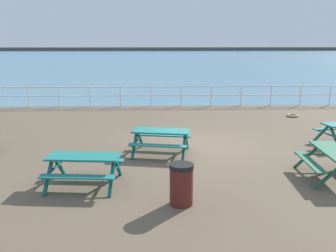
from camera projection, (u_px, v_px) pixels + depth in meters
name	position (u px, v px, depth m)	size (l,w,h in m)	color
ground_plane	(196.00, 149.00, 12.98)	(30.00, 24.00, 0.20)	brown
sea_band	(163.00, 59.00, 64.24)	(142.00, 90.00, 0.01)	teal
distant_shoreline	(160.00, 50.00, 106.06)	(142.00, 6.00, 1.80)	#4C4C47
seaward_railing	(181.00, 92.00, 20.32)	(23.07, 0.07, 1.08)	white
picnic_table_near_left	(334.00, 157.00, 9.88)	(1.62, 1.87, 0.80)	#286B47
picnic_table_near_right	(84.00, 163.00, 9.41)	(1.93, 1.68, 0.80)	#1E7A70
picnic_table_far_left	(161.00, 136.00, 11.95)	(2.05, 1.82, 0.80)	#1E7A70
litter_bin	(181.00, 184.00, 8.32)	(0.55, 0.55, 0.95)	#591E19
rope_coil	(293.00, 115.00, 17.72)	(0.55, 0.55, 0.11)	tan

